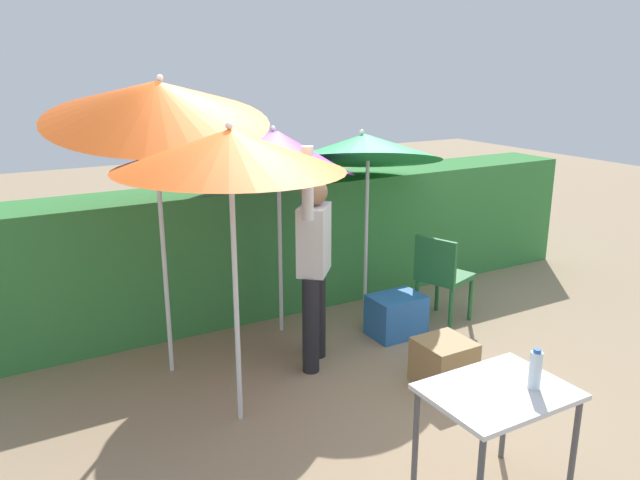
# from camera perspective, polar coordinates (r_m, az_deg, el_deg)

# --- Properties ---
(ground_plane) EXTENTS (24.00, 24.00, 0.00)m
(ground_plane) POSITION_cam_1_polar(r_m,az_deg,el_deg) (5.17, 1.69, -12.62)
(ground_plane) COLOR #9E8466
(hedge_row) EXTENTS (8.00, 0.70, 1.31)m
(hedge_row) POSITION_cam_1_polar(r_m,az_deg,el_deg) (6.34, -6.38, -0.77)
(hedge_row) COLOR #38843D
(hedge_row) RESTS_ON ground_plane
(umbrella_rainbow) EXTENTS (1.51, 1.51, 2.12)m
(umbrella_rainbow) POSITION_cam_1_polar(r_m,az_deg,el_deg) (4.04, -8.27, 8.15)
(umbrella_rainbow) COLOR silver
(umbrella_rainbow) RESTS_ON ground_plane
(umbrella_orange) EXTENTS (1.70, 1.70, 2.56)m
(umbrella_orange) POSITION_cam_1_polar(r_m,az_deg,el_deg) (4.85, -14.74, 12.22)
(umbrella_orange) COLOR silver
(umbrella_orange) RESTS_ON ground_plane
(umbrella_yellow) EXTENTS (1.58, 1.54, 2.06)m
(umbrella_yellow) POSITION_cam_1_polar(r_m,az_deg,el_deg) (6.15, 4.13, 8.46)
(umbrella_yellow) COLOR silver
(umbrella_yellow) RESTS_ON ground_plane
(umbrella_navy) EXTENTS (1.53, 1.51, 2.13)m
(umbrella_navy) POSITION_cam_1_polar(r_m,az_deg,el_deg) (5.58, -4.10, 8.61)
(umbrella_navy) COLOR silver
(umbrella_navy) RESTS_ON ground_plane
(person_vendor) EXTENTS (0.43, 0.48, 1.88)m
(person_vendor) POSITION_cam_1_polar(r_m,az_deg,el_deg) (5.05, -0.55, -1.75)
(person_vendor) COLOR black
(person_vendor) RESTS_ON ground_plane
(chair_plastic) EXTENTS (0.56, 0.56, 0.89)m
(chair_plastic) POSITION_cam_1_polar(r_m,az_deg,el_deg) (6.11, 11.08, -3.06)
(chair_plastic) COLOR #236633
(chair_plastic) RESTS_ON ground_plane
(cooler_box) EXTENTS (0.49, 0.36, 0.39)m
(cooler_box) POSITION_cam_1_polar(r_m,az_deg,el_deg) (5.89, 7.00, -6.88)
(cooler_box) COLOR #2D6BB7
(cooler_box) RESTS_ON ground_plane
(crate_cardboard) EXTENTS (0.40, 0.40, 0.37)m
(crate_cardboard) POSITION_cam_1_polar(r_m,az_deg,el_deg) (5.11, 11.29, -10.96)
(crate_cardboard) COLOR #9E7A4C
(crate_cardboard) RESTS_ON ground_plane
(folding_table) EXTENTS (0.80, 0.60, 0.72)m
(folding_table) POSITION_cam_1_polar(r_m,az_deg,el_deg) (3.74, 15.97, -14.20)
(folding_table) COLOR #4C4C51
(folding_table) RESTS_ON ground_plane
(bottle_water) EXTENTS (0.07, 0.07, 0.24)m
(bottle_water) POSITION_cam_1_polar(r_m,az_deg,el_deg) (3.72, 19.15, -11.19)
(bottle_water) COLOR silver
(bottle_water) RESTS_ON folding_table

